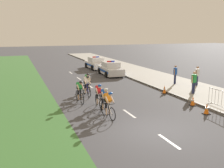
{
  "coord_description": "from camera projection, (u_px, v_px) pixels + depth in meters",
  "views": [
    {
      "loc": [
        -5.9,
        -9.54,
        4.59
      ],
      "look_at": [
        0.22,
        6.05,
        1.1
      ],
      "focal_mm": 39.53,
      "sensor_mm": 36.0,
      "label": 1
    }
  ],
  "objects": [
    {
      "name": "cyclist_sixth",
      "position": [
        87.0,
        82.0,
        19.36
      ],
      "size": [
        0.44,
        1.72,
        1.56
      ],
      "color": "black",
      "rests_on": "ground"
    },
    {
      "name": "spectator_middle",
      "position": [
        175.0,
        73.0,
        21.77
      ],
      "size": [
        0.47,
        0.39,
        1.68
      ],
      "color": "#23284C",
      "rests_on": "sidewalk_slab"
    },
    {
      "name": "traffic_cone_mid",
      "position": [
        193.0,
        101.0,
        15.77
      ],
      "size": [
        0.36,
        0.36,
        0.64
      ],
      "color": "black",
      "rests_on": "ground"
    },
    {
      "name": "police_car_second",
      "position": [
        96.0,
        63.0,
        32.0
      ],
      "size": [
        2.04,
        4.42,
        1.59
      ],
      "color": "white",
      "rests_on": "ground"
    },
    {
      "name": "crowd_barrier_front",
      "position": [
        222.0,
        100.0,
        14.75
      ],
      "size": [
        0.65,
        2.32,
        1.07
      ],
      "color": "#B7BABF",
      "rests_on": "sidewalk_slab"
    },
    {
      "name": "grass_verge",
      "position": [
        4.0,
        85.0,
        21.98
      ],
      "size": [
        7.0,
        60.0,
        0.01
      ],
      "primitive_type": "cube",
      "color": "#3D7033",
      "rests_on": "ground"
    },
    {
      "name": "cyclist_fifth",
      "position": [
        87.0,
        85.0,
        18.19
      ],
      "size": [
        0.44,
        1.72,
        1.56
      ],
      "color": "black",
      "rests_on": "ground"
    },
    {
      "name": "cyclist_fourth",
      "position": [
        80.0,
        91.0,
        16.38
      ],
      "size": [
        0.43,
        1.72,
        1.56
      ],
      "color": "black",
      "rests_on": "ground"
    },
    {
      "name": "cyclist_lead",
      "position": [
        108.0,
        104.0,
        13.39
      ],
      "size": [
        0.45,
        1.72,
        1.56
      ],
      "color": "black",
      "rests_on": "ground"
    },
    {
      "name": "sidewalk_slab",
      "position": [
        146.0,
        75.0,
        27.11
      ],
      "size": [
        5.04,
        60.0,
        0.12
      ],
      "primitive_type": "cube",
      "color": "#A3A099",
      "rests_on": "ground"
    },
    {
      "name": "traffic_cone_far",
      "position": [
        164.0,
        90.0,
        18.89
      ],
      "size": [
        0.36,
        0.36,
        0.64
      ],
      "color": "black",
      "rests_on": "ground"
    },
    {
      "name": "cyclist_second",
      "position": [
        104.0,
        99.0,
        14.32
      ],
      "size": [
        0.42,
        1.72,
        1.56
      ],
      "color": "black",
      "rests_on": "ground"
    },
    {
      "name": "kerb_edge",
      "position": [
        126.0,
        76.0,
        26.24
      ],
      "size": [
        0.16,
        60.0,
        0.13
      ],
      "primitive_type": "cube",
      "color": "#9E9E99",
      "rests_on": "ground"
    },
    {
      "name": "traffic_cone_near",
      "position": [
        207.0,
        109.0,
        14.12
      ],
      "size": [
        0.36,
        0.36,
        0.64
      ],
      "color": "black",
      "rests_on": "ground"
    },
    {
      "name": "spectator_back",
      "position": [
        197.0,
        74.0,
        21.11
      ],
      "size": [
        0.5,
        0.35,
        1.68
      ],
      "color": "#23284C",
      "rests_on": "sidewalk_slab"
    },
    {
      "name": "ground_plane",
      "position": [
        154.0,
        131.0,
        11.74
      ],
      "size": [
        160.0,
        160.0,
        0.0
      ],
      "primitive_type": "plane",
      "color": "#424247"
    },
    {
      "name": "police_car_nearest",
      "position": [
        110.0,
        69.0,
        27.12
      ],
      "size": [
        2.16,
        4.48,
        1.59
      ],
      "color": "silver",
      "rests_on": "ground"
    },
    {
      "name": "cyclist_third",
      "position": [
        99.0,
        95.0,
        15.32
      ],
      "size": [
        0.43,
        1.72,
        1.56
      ],
      "color": "black",
      "rests_on": "ground"
    },
    {
      "name": "spectator_closest",
      "position": [
        194.0,
        81.0,
        18.27
      ],
      "size": [
        0.52,
        0.32,
        1.68
      ],
      "color": "#23284C",
      "rests_on": "sidewalk_slab"
    },
    {
      "name": "lane_markings_centre",
      "position": [
        97.0,
        91.0,
        19.73
      ],
      "size": [
        0.14,
        21.6,
        0.01
      ],
      "color": "white",
      "rests_on": "ground"
    }
  ]
}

